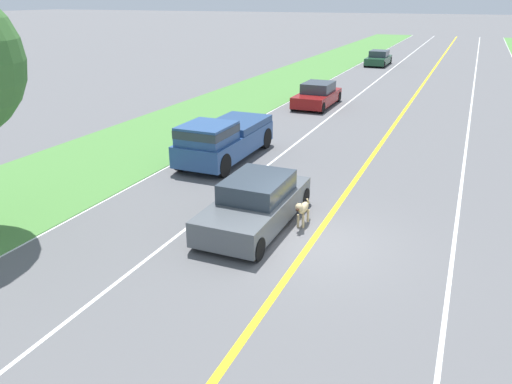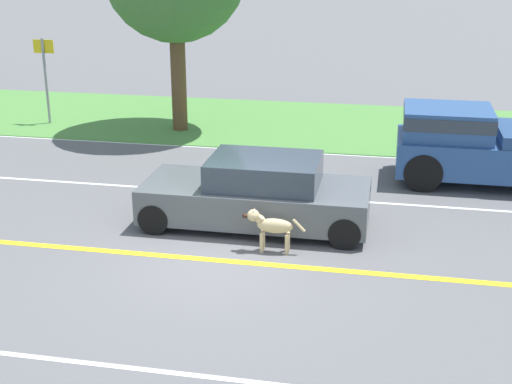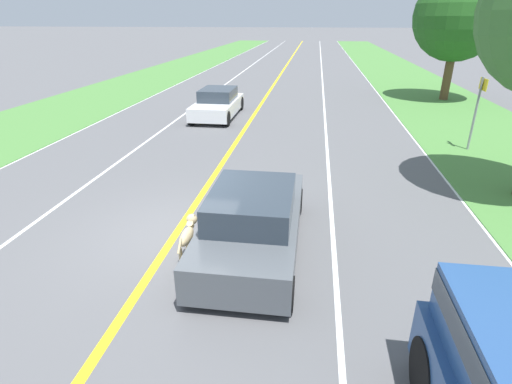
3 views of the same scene
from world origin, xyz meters
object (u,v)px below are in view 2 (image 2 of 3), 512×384
at_px(street_sign, 45,71).
at_px(ego_car, 258,194).
at_px(dog, 270,225).
at_px(pickup_truck, 503,146).

bearing_deg(street_sign, ego_car, -130.95).
xyz_separation_m(dog, street_sign, (8.05, 8.31, 1.13)).
distance_m(ego_car, pickup_truck, 6.19).
bearing_deg(pickup_truck, ego_car, 125.20).
relative_size(ego_car, street_sign, 1.71).
bearing_deg(pickup_truck, dog, 136.34).
xyz_separation_m(ego_car, dog, (-1.24, -0.47, -0.13)).
relative_size(dog, pickup_truck, 0.22).
bearing_deg(street_sign, pickup_truck, -104.10).
xyz_separation_m(ego_car, pickup_truck, (3.57, -5.05, 0.26)).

